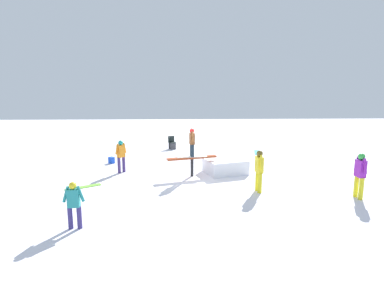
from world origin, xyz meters
The scene contains 12 objects.
ground_plane centered at (0.00, 0.00, 0.00)m, with size 60.00×60.00×0.00m, color white.
rail_feature centered at (0.00, 0.00, 0.76)m, with size 2.32×0.96×0.91m.
snow_kicker_ramp centered at (-1.61, -0.50, 0.33)m, with size 1.80×1.50×0.66m, color white.
main_rider_on_rail centered at (0.00, 0.00, 1.55)m, with size 1.40×0.71×1.31m.
bystander_teal centered at (3.52, 5.26, 0.77)m, with size 0.62×0.21×1.37m.
bystander_orange centered at (3.37, -0.79, 0.88)m, with size 0.50×0.53×1.56m.
bystander_yellow centered at (-2.49, 2.30, 0.92)m, with size 0.26×0.71×1.64m.
bystander_purple centered at (-5.94, 3.16, 0.94)m, with size 0.24×0.69×1.67m.
loose_snowboard_cyan centered at (-4.39, -5.36, 0.01)m, with size 1.45×0.28×0.02m, color #23B8CF.
loose_snowboard_lime centered at (4.49, 1.49, 0.01)m, with size 1.41×0.28×0.02m, color #81D03F.
folding_chair centered at (1.10, -6.81, 0.41)m, with size 0.57×0.57×0.88m.
backpack_on_snow centered at (4.29, -2.74, 0.17)m, with size 0.30×0.22×0.34m, color blue.
Camera 1 is at (0.53, 13.34, 3.80)m, focal length 28.00 mm.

